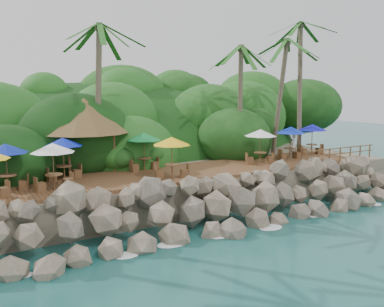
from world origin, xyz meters
TOP-DOWN VIEW (x-y plane):
  - ground at (0.00, 0.00)m, footprint 140.00×140.00m
  - land_base at (0.00, 16.00)m, footprint 32.00×25.20m
  - jungle_hill at (0.00, 23.50)m, footprint 44.80×28.00m
  - seawall at (0.00, 2.00)m, footprint 29.00×4.00m
  - terrace at (0.00, 6.00)m, footprint 26.00×5.00m
  - jungle_foliage at (0.00, 15.00)m, footprint 44.00×16.00m
  - foam_line at (0.00, 0.30)m, footprint 25.20×0.80m
  - palms at (-0.69, 8.74)m, footprint 32.22×7.19m
  - palapa at (-5.76, 9.65)m, footprint 5.55×5.55m
  - dining_clusters at (-2.02, 6.03)m, footprint 25.65×5.29m
  - railing at (11.04, 3.65)m, footprint 7.20×0.10m
  - waiter at (9.33, 6.63)m, footprint 0.77×0.64m

SIDE VIEW (x-z plane):
  - ground at x=0.00m, z-range 0.00..0.00m
  - jungle_hill at x=0.00m, z-range -7.70..7.70m
  - jungle_foliage at x=0.00m, z-range -6.00..6.00m
  - foam_line at x=0.00m, z-range 0.00..0.06m
  - land_base at x=0.00m, z-range 0.00..2.10m
  - seawall at x=0.00m, z-range 0.00..2.30m
  - terrace at x=0.00m, z-range 2.10..2.30m
  - railing at x=11.04m, z-range 2.41..3.41m
  - waiter at x=9.33m, z-range 2.30..4.09m
  - dining_clusters at x=-2.02m, z-range 3.10..5.52m
  - palapa at x=-5.76m, z-range 3.49..8.09m
  - palms at x=-0.69m, z-range 5.18..20.14m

